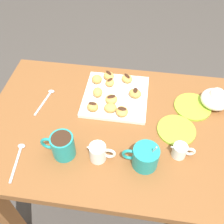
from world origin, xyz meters
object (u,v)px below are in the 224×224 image
(coffee_mug_teal_right, at_px, (62,145))
(cream_pitcher_white, at_px, (98,152))
(beignet_9, at_px, (135,93))
(beignet_4, at_px, (98,92))
(saucer_lime_right, at_px, (192,107))
(beignet_8, at_px, (111,99))
(dining_table, at_px, (111,144))
(beignet_1, at_px, (127,79))
(beignet_2, at_px, (97,79))
(pastry_plate_square, at_px, (115,96))
(saucer_lime_left, at_px, (176,131))
(beignet_7, at_px, (110,108))
(chocolate_sauce_pitcher, at_px, (180,150))
(coffee_mug_teal_left, at_px, (145,157))
(ice_cream_bowl, at_px, (215,98))
(beignet_5, at_px, (109,76))
(beignet_6, at_px, (110,83))
(beignet_0, at_px, (122,111))
(beignet_3, at_px, (93,107))

(coffee_mug_teal_right, distance_m, cream_pitcher_white, 0.13)
(beignet_9, bearing_deg, beignet_4, 5.73)
(saucer_lime_right, xyz_separation_m, beignet_8, (0.35, 0.03, 0.03))
(dining_table, bearing_deg, beignet_1, -98.97)
(saucer_lime_right, distance_m, beignet_2, 0.44)
(pastry_plate_square, distance_m, saucer_lime_left, 0.31)
(beignet_8, bearing_deg, beignet_7, 94.01)
(chocolate_sauce_pitcher, relative_size, beignet_9, 1.67)
(coffee_mug_teal_left, distance_m, saucer_lime_right, 0.36)
(dining_table, height_order, beignet_8, beignet_8)
(coffee_mug_teal_left, distance_m, coffee_mug_teal_right, 0.29)
(dining_table, height_order, ice_cream_bowl, ice_cream_bowl)
(dining_table, relative_size, coffee_mug_teal_right, 8.32)
(beignet_5, xyz_separation_m, beignet_9, (-0.13, 0.10, 0.00))
(chocolate_sauce_pitcher, distance_m, beignet_4, 0.43)
(coffee_mug_teal_left, relative_size, beignet_4, 2.60)
(beignet_6, bearing_deg, beignet_8, 102.13)
(beignet_4, bearing_deg, beignet_7, 130.01)
(beignet_0, xyz_separation_m, beignet_8, (0.05, -0.06, -0.00))
(beignet_6, bearing_deg, dining_table, 99.45)
(pastry_plate_square, xyz_separation_m, beignet_1, (-0.04, -0.10, 0.02))
(pastry_plate_square, height_order, ice_cream_bowl, ice_cream_bowl)
(beignet_2, relative_size, beignet_7, 0.88)
(coffee_mug_teal_left, xyz_separation_m, cream_pitcher_white, (0.16, 0.00, -0.01))
(coffee_mug_teal_left, relative_size, beignet_0, 2.38)
(saucer_lime_right, bearing_deg, beignet_5, -16.79)
(pastry_plate_square, xyz_separation_m, beignet_7, (0.01, 0.09, 0.02))
(beignet_2, relative_size, beignet_6, 1.15)
(coffee_mug_teal_right, relative_size, beignet_5, 2.46)
(beignet_3, bearing_deg, cream_pitcher_white, 106.27)
(beignet_3, distance_m, beignet_5, 0.21)
(saucer_lime_left, relative_size, beignet_5, 3.00)
(ice_cream_bowl, distance_m, beignet_5, 0.48)
(coffee_mug_teal_right, xyz_separation_m, beignet_3, (-0.07, -0.21, -0.02))
(beignet_0, bearing_deg, coffee_mug_teal_left, 116.66)
(dining_table, relative_size, beignet_2, 22.22)
(dining_table, xyz_separation_m, beignet_1, (-0.04, -0.25, 0.18))
(beignet_7, bearing_deg, pastry_plate_square, -94.15)
(beignet_1, bearing_deg, pastry_plate_square, 66.87)
(beignet_5, height_order, beignet_8, beignet_5)
(ice_cream_bowl, height_order, beignet_0, ice_cream_bowl)
(dining_table, distance_m, beignet_7, 0.19)
(coffee_mug_teal_right, distance_m, beignet_9, 0.39)
(pastry_plate_square, xyz_separation_m, saucer_lime_left, (-0.26, 0.15, -0.00))
(beignet_0, bearing_deg, beignet_7, -13.36)
(ice_cream_bowl, height_order, beignet_2, ice_cream_bowl)
(coffee_mug_teal_left, height_order, chocolate_sauce_pitcher, coffee_mug_teal_left)
(cream_pitcher_white, xyz_separation_m, beignet_9, (-0.10, -0.32, -0.01))
(chocolate_sauce_pitcher, bearing_deg, saucer_lime_right, -104.44)
(saucer_lime_right, distance_m, beignet_9, 0.25)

